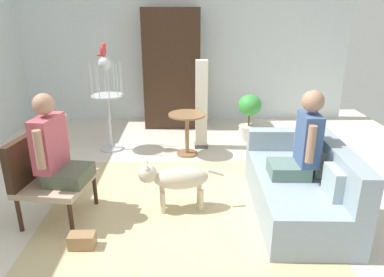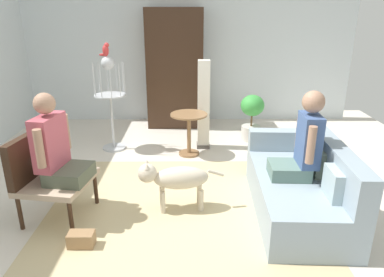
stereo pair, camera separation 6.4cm
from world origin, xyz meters
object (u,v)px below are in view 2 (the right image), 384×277
couch (301,186)px  parrot (106,50)px  armchair (44,171)px  round_end_table (189,128)px  dog (175,178)px  person_on_couch (303,143)px  armoire_cabinet (175,69)px  handbag (81,239)px  column_lamp (204,106)px  potted_plant (252,115)px  person_on_armchair (56,147)px  bird_cage_stand (110,96)px

couch → parrot: parrot is taller
armchair → round_end_table: (1.48, 1.67, -0.08)m
dog → person_on_couch: bearing=-3.5°
round_end_table → armoire_cabinet: 1.66m
couch → armchair: armchair is taller
dog → handbag: bearing=-142.1°
handbag → column_lamp: bearing=64.3°
person_on_couch → handbag: (-2.15, -0.58, -0.73)m
armchair → round_end_table: size_ratio=1.40×
person_on_couch → dog: (-1.31, 0.08, -0.43)m
parrot → armoire_cabinet: armoire_cabinet is taller
person_on_couch → parrot: bearing=141.2°
couch → potted_plant: 2.25m
person_on_couch → dog: person_on_couch is taller
dog → parrot: (-1.05, 1.82, 1.16)m
couch → armoire_cabinet: size_ratio=0.83×
potted_plant → column_lamp: 0.90m
potted_plant → person_on_armchair: bearing=-135.4°
person_on_couch → person_on_armchair: (-2.48, -0.05, -0.02)m
armchair → bird_cage_stand: 1.98m
round_end_table → bird_cage_stand: 1.28m
armchair → potted_plant: (2.52, 2.30, -0.07)m
parrot → armoire_cabinet: 1.64m
armoire_cabinet → bird_cage_stand: bearing=-126.6°
couch → column_lamp: (-0.97, 1.92, 0.38)m
potted_plant → armchair: bearing=-137.6°
dog → bird_cage_stand: (-1.04, 1.82, 0.48)m
dog → column_lamp: bearing=78.8°
bird_cage_stand → potted_plant: bird_cage_stand is taller
bird_cage_stand → parrot: bearing=-180.0°
couch → dog: 1.35m
armchair → round_end_table: bearing=48.5°
dog → handbag: size_ratio=3.89×
person_on_armchair → dog: size_ratio=0.98×
armchair → round_end_table: armchair is taller
dog → potted_plant: potted_plant is taller
person_on_couch → handbag: 2.34m
parrot → armoire_cabinet: bearing=53.0°
armchair → armoire_cabinet: 3.46m
dog → couch: bearing=-2.1°
person_on_couch → bird_cage_stand: bearing=141.0°
round_end_table → parrot: bearing=168.0°
potted_plant → armoire_cabinet: size_ratio=0.37×
armoire_cabinet → person_on_armchair: bearing=-108.4°
parrot → handbag: 2.88m
parrot → handbag: parrot is taller
person_on_armchair → bird_cage_stand: (0.14, 1.95, 0.07)m
round_end_table → column_lamp: bearing=53.9°
column_lamp → armchair: bearing=-130.7°
couch → armchair: 2.69m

